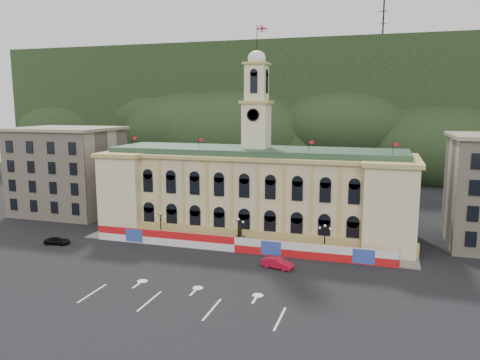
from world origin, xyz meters
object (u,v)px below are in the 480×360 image
(statue, at_px, (240,240))
(red_sedan, at_px, (277,263))
(black_suv, at_px, (57,241))
(lamp_center, at_px, (238,230))

(statue, bearing_deg, red_sedan, -45.20)
(statue, relative_size, red_sedan, 0.75)
(red_sedan, bearing_deg, statue, 59.68)
(black_suv, bearing_deg, statue, -84.35)
(lamp_center, xyz_separation_m, red_sedan, (8.17, -7.23, -2.29))
(statue, height_order, lamp_center, lamp_center)
(lamp_center, xyz_separation_m, black_suv, (-30.00, -6.73, -2.48))
(statue, bearing_deg, black_suv, -165.55)
(lamp_center, relative_size, black_suv, 1.14)
(lamp_center, height_order, red_sedan, lamp_center)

